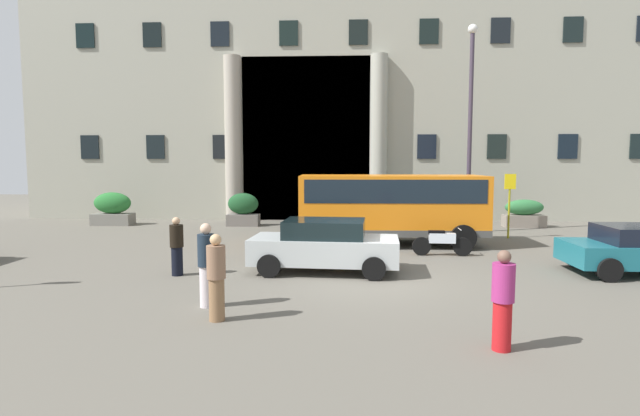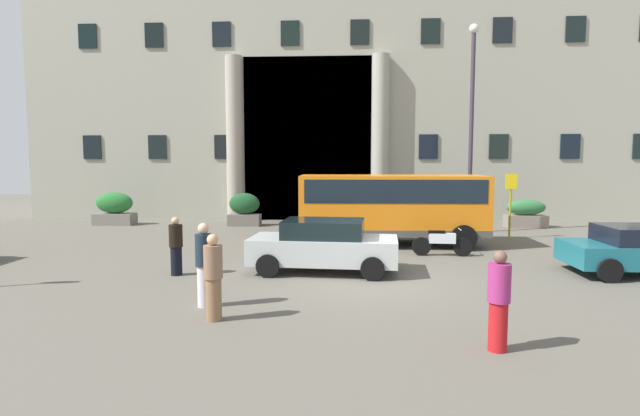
% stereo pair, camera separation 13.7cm
% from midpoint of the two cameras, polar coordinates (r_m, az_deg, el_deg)
% --- Properties ---
extents(ground_plane, '(80.00, 64.00, 0.12)m').
position_cam_midpoint_polar(ground_plane, '(13.20, 5.40, -8.32)').
color(ground_plane, '#5D584F').
extents(office_building_facade, '(35.13, 9.69, 17.29)m').
position_cam_midpoint_polar(office_building_facade, '(30.81, 4.00, 15.77)').
color(office_building_facade, '#9D9C8B').
rests_on(office_building_facade, ground_plane).
extents(orange_minibus, '(6.69, 2.88, 2.55)m').
position_cam_midpoint_polar(orange_minibus, '(18.45, 7.94, 0.58)').
color(orange_minibus, orange).
rests_on(orange_minibus, ground_plane).
extents(bus_stop_sign, '(0.44, 0.08, 2.56)m').
position_cam_midpoint_polar(bus_stop_sign, '(21.10, 20.65, 1.02)').
color(bus_stop_sign, '#9A9619').
rests_on(bus_stop_sign, ground_plane).
extents(hedge_planter_west, '(1.51, 0.75, 1.56)m').
position_cam_midpoint_polar(hedge_planter_west, '(23.98, -8.93, -0.23)').
color(hedge_planter_west, '#65615B').
rests_on(hedge_planter_west, ground_plane).
extents(hedge_planter_far_east, '(1.85, 0.78, 1.29)m').
position_cam_midpoint_polar(hedge_planter_far_east, '(25.10, 22.13, -0.61)').
color(hedge_planter_far_east, gray).
rests_on(hedge_planter_far_east, ground_plane).
extents(hedge_planter_east, '(1.88, 0.90, 1.58)m').
position_cam_midpoint_polar(hedge_planter_east, '(26.04, -22.74, -0.13)').
color(hedge_planter_east, slate).
rests_on(hedge_planter_east, ground_plane).
extents(hedge_planter_entrance_right, '(1.73, 0.76, 1.45)m').
position_cam_midpoint_polar(hedge_planter_entrance_right, '(24.10, 12.92, -0.40)').
color(hedge_planter_entrance_right, gray).
rests_on(hedge_planter_entrance_right, ground_plane).
extents(parked_sedan_far, '(4.16, 2.21, 1.45)m').
position_cam_midpoint_polar(parked_sedan_far, '(13.85, 0.24, -4.26)').
color(parked_sedan_far, '#B2B9B8').
rests_on(parked_sedan_far, ground_plane).
extents(motorcycle_near_kerb, '(1.92, 0.55, 0.89)m').
position_cam_midpoint_polar(motorcycle_near_kerb, '(16.66, 13.39, -3.78)').
color(motorcycle_near_kerb, black).
rests_on(motorcycle_near_kerb, ground_plane).
extents(pedestrian_child_trailing, '(0.36, 0.36, 1.68)m').
position_cam_midpoint_polar(pedestrian_child_trailing, '(9.84, -12.15, -7.75)').
color(pedestrian_child_trailing, brown).
rests_on(pedestrian_child_trailing, ground_plane).
extents(pedestrian_man_crossing, '(0.36, 0.36, 1.58)m').
position_cam_midpoint_polar(pedestrian_man_crossing, '(13.94, -16.31, -4.23)').
color(pedestrian_man_crossing, black).
rests_on(pedestrian_man_crossing, ground_plane).
extents(pedestrian_man_red_shirt, '(0.36, 0.36, 1.65)m').
position_cam_midpoint_polar(pedestrian_man_red_shirt, '(8.65, 19.72, -9.90)').
color(pedestrian_man_red_shirt, red).
rests_on(pedestrian_man_red_shirt, ground_plane).
extents(pedestrian_woman_dark_dress, '(0.36, 0.36, 1.78)m').
position_cam_midpoint_polar(pedestrian_woman_dark_dress, '(10.79, -13.20, -6.32)').
color(pedestrian_woman_dark_dress, silver).
rests_on(pedestrian_woman_dark_dress, ground_plane).
extents(lamppost_plaza_centre, '(0.40, 0.40, 8.74)m').
position_cam_midpoint_polar(lamppost_plaza_centre, '(22.33, 16.63, 10.16)').
color(lamppost_plaza_centre, '#3A303F').
rests_on(lamppost_plaza_centre, ground_plane).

